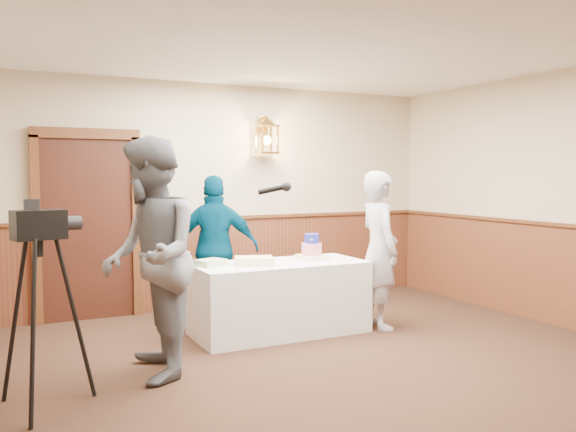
{
  "coord_description": "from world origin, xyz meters",
  "views": [
    {
      "loc": [
        -2.65,
        -3.79,
        1.68
      ],
      "look_at": [
        0.09,
        1.7,
        1.25
      ],
      "focal_mm": 38.0,
      "sensor_mm": 36.0,
      "label": 1
    }
  ],
  "objects_px": {
    "sheet_cake_yellow": "(254,261)",
    "sheet_cake_green": "(211,263)",
    "assistant_p": "(216,249)",
    "tv_camera_rig": "(42,320)",
    "interviewer": "(150,258)",
    "display_table": "(279,298)",
    "baker": "(379,250)",
    "tiered_cake": "(312,250)"
  },
  "relations": [
    {
      "from": "sheet_cake_yellow",
      "to": "sheet_cake_green",
      "type": "relative_size",
      "value": 1.4
    },
    {
      "from": "assistant_p",
      "to": "tv_camera_rig",
      "type": "bearing_deg",
      "value": 62.88
    },
    {
      "from": "interviewer",
      "to": "assistant_p",
      "type": "xyz_separation_m",
      "value": [
        1.13,
        1.57,
        -0.16
      ]
    },
    {
      "from": "tv_camera_rig",
      "to": "interviewer",
      "type": "bearing_deg",
      "value": 6.84
    },
    {
      "from": "display_table",
      "to": "sheet_cake_yellow",
      "type": "distance_m",
      "value": 0.51
    },
    {
      "from": "sheet_cake_yellow",
      "to": "baker",
      "type": "height_order",
      "value": "baker"
    },
    {
      "from": "interviewer",
      "to": "tv_camera_rig",
      "type": "relative_size",
      "value": 1.39
    },
    {
      "from": "sheet_cake_yellow",
      "to": "baker",
      "type": "relative_size",
      "value": 0.22
    },
    {
      "from": "tv_camera_rig",
      "to": "tiered_cake",
      "type": "bearing_deg",
      "value": 8.92
    },
    {
      "from": "sheet_cake_green",
      "to": "interviewer",
      "type": "distance_m",
      "value": 1.24
    },
    {
      "from": "sheet_cake_yellow",
      "to": "sheet_cake_green",
      "type": "bearing_deg",
      "value": 162.86
    },
    {
      "from": "tiered_cake",
      "to": "tv_camera_rig",
      "type": "relative_size",
      "value": 0.2
    },
    {
      "from": "tiered_cake",
      "to": "baker",
      "type": "xyz_separation_m",
      "value": [
        0.67,
        -0.29,
        -0.01
      ]
    },
    {
      "from": "sheet_cake_yellow",
      "to": "sheet_cake_green",
      "type": "height_order",
      "value": "sheet_cake_yellow"
    },
    {
      "from": "display_table",
      "to": "sheet_cake_yellow",
      "type": "relative_size",
      "value": 4.69
    },
    {
      "from": "display_table",
      "to": "tiered_cake",
      "type": "xyz_separation_m",
      "value": [
        0.4,
        0.02,
        0.49
      ]
    },
    {
      "from": "sheet_cake_yellow",
      "to": "interviewer",
      "type": "bearing_deg",
      "value": -148.63
    },
    {
      "from": "assistant_p",
      "to": "display_table",
      "type": "bearing_deg",
      "value": 137.87
    },
    {
      "from": "assistant_p",
      "to": "tiered_cake",
      "type": "bearing_deg",
      "value": 156.73
    },
    {
      "from": "display_table",
      "to": "sheet_cake_yellow",
      "type": "height_order",
      "value": "sheet_cake_yellow"
    },
    {
      "from": "tv_camera_rig",
      "to": "sheet_cake_yellow",
      "type": "bearing_deg",
      "value": 14.05
    },
    {
      "from": "display_table",
      "to": "sheet_cake_green",
      "type": "distance_m",
      "value": 0.83
    },
    {
      "from": "tiered_cake",
      "to": "display_table",
      "type": "bearing_deg",
      "value": -176.5
    },
    {
      "from": "sheet_cake_yellow",
      "to": "assistant_p",
      "type": "relative_size",
      "value": 0.23
    },
    {
      "from": "display_table",
      "to": "sheet_cake_green",
      "type": "height_order",
      "value": "sheet_cake_green"
    },
    {
      "from": "interviewer",
      "to": "tiered_cake",
      "type": "bearing_deg",
      "value": 121.07
    },
    {
      "from": "assistant_p",
      "to": "sheet_cake_green",
      "type": "bearing_deg",
      "value": 85.71
    },
    {
      "from": "assistant_p",
      "to": "baker",
      "type": "bearing_deg",
      "value": 164.27
    },
    {
      "from": "assistant_p",
      "to": "tv_camera_rig",
      "type": "relative_size",
      "value": 1.17
    },
    {
      "from": "sheet_cake_yellow",
      "to": "interviewer",
      "type": "xyz_separation_m",
      "value": [
        -1.25,
        -0.76,
        0.2
      ]
    },
    {
      "from": "display_table",
      "to": "tiered_cake",
      "type": "relative_size",
      "value": 6.37
    },
    {
      "from": "interviewer",
      "to": "sheet_cake_green",
      "type": "bearing_deg",
      "value": 145.48
    },
    {
      "from": "sheet_cake_yellow",
      "to": "interviewer",
      "type": "height_order",
      "value": "interviewer"
    },
    {
      "from": "sheet_cake_green",
      "to": "tv_camera_rig",
      "type": "relative_size",
      "value": 0.19
    },
    {
      "from": "sheet_cake_yellow",
      "to": "baker",
      "type": "distance_m",
      "value": 1.39
    },
    {
      "from": "baker",
      "to": "assistant_p",
      "type": "height_order",
      "value": "baker"
    },
    {
      "from": "sheet_cake_yellow",
      "to": "baker",
      "type": "bearing_deg",
      "value": -10.15
    },
    {
      "from": "sheet_cake_green",
      "to": "tv_camera_rig",
      "type": "bearing_deg",
      "value": -144.55
    },
    {
      "from": "sheet_cake_green",
      "to": "baker",
      "type": "bearing_deg",
      "value": -11.83
    },
    {
      "from": "interviewer",
      "to": "baker",
      "type": "distance_m",
      "value": 2.67
    },
    {
      "from": "baker",
      "to": "tv_camera_rig",
      "type": "height_order",
      "value": "baker"
    },
    {
      "from": "sheet_cake_green",
      "to": "assistant_p",
      "type": "bearing_deg",
      "value": 66.25
    }
  ]
}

